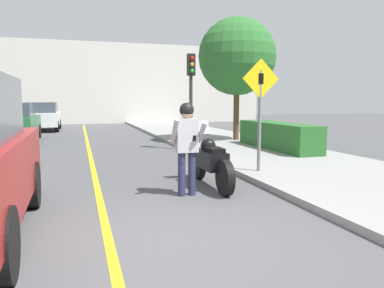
{
  "coord_description": "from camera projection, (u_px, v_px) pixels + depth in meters",
  "views": [
    {
      "loc": [
        -0.91,
        -4.44,
        1.76
      ],
      "look_at": [
        1.32,
        2.92,
        0.87
      ],
      "focal_mm": 35.0,
      "sensor_mm": 36.0,
      "label": 1
    }
  ],
  "objects": [
    {
      "name": "motorcycle",
      "position": [
        210.0,
        161.0,
        7.7
      ],
      "size": [
        0.62,
        2.29,
        1.32
      ],
      "color": "black",
      "rests_on": "ground"
    },
    {
      "name": "traffic_light",
      "position": [
        191.0,
        82.0,
        13.23
      ],
      "size": [
        0.26,
        0.3,
        3.27
      ],
      "color": "#2D2D30",
      "rests_on": "sidewalk_curb"
    },
    {
      "name": "sidewalk_curb",
      "position": [
        306.0,
        166.0,
        9.86
      ],
      "size": [
        4.4,
        44.0,
        0.13
      ],
      "color": "gray",
      "rests_on": "ground"
    },
    {
      "name": "street_tree",
      "position": [
        237.0,
        57.0,
        15.43
      ],
      "size": [
        3.2,
        3.2,
        5.05
      ],
      "color": "brown",
      "rests_on": "sidewalk_curb"
    },
    {
      "name": "ground_plane",
      "position": [
        159.0,
        242.0,
        4.68
      ],
      "size": [
        80.0,
        80.0,
        0.0
      ],
      "primitive_type": "plane",
      "color": "#4C4C4F"
    },
    {
      "name": "building_backdrop",
      "position": [
        90.0,
        83.0,
        29.05
      ],
      "size": [
        28.0,
        1.2,
        6.25
      ],
      "color": "beige",
      "rests_on": "ground"
    },
    {
      "name": "person_biker",
      "position": [
        187.0,
        139.0,
        6.88
      ],
      "size": [
        0.59,
        0.47,
        1.73
      ],
      "color": "#282D4C",
      "rests_on": "ground"
    },
    {
      "name": "parked_car_green",
      "position": [
        14.0,
        122.0,
        16.31
      ],
      "size": [
        1.88,
        4.2,
        1.68
      ],
      "color": "black",
      "rests_on": "ground"
    },
    {
      "name": "crossing_sign",
      "position": [
        260.0,
        104.0,
        8.59
      ],
      "size": [
        0.91,
        0.08,
        2.59
      ],
      "color": "slate",
      "rests_on": "sidewalk_curb"
    },
    {
      "name": "parked_car_white",
      "position": [
        43.0,
        116.0,
        22.14
      ],
      "size": [
        1.88,
        4.2,
        1.68
      ],
      "color": "black",
      "rests_on": "ground"
    },
    {
      "name": "hedge_row",
      "position": [
        277.0,
        136.0,
        12.84
      ],
      "size": [
        0.9,
        4.19,
        0.89
      ],
      "color": "#286028",
      "rests_on": "sidewalk_curb"
    },
    {
      "name": "road_center_line",
      "position": [
        92.0,
        166.0,
        10.21
      ],
      "size": [
        0.12,
        36.0,
        0.01
      ],
      "color": "yellow",
      "rests_on": "ground"
    }
  ]
}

